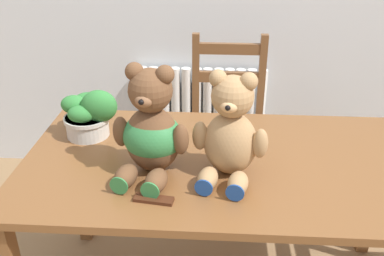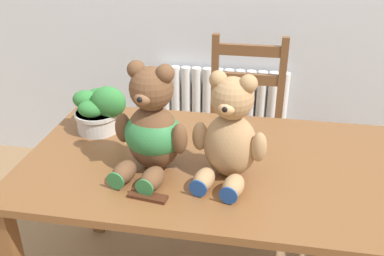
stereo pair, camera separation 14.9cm
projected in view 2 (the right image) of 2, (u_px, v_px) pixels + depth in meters
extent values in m
cylinder|color=white|center=(166.00, 118.00, 2.84)|extent=(0.06, 0.06, 0.73)
cylinder|color=white|center=(176.00, 119.00, 2.83)|extent=(0.06, 0.06, 0.73)
cylinder|color=white|center=(186.00, 120.00, 2.82)|extent=(0.06, 0.06, 0.73)
cylinder|color=white|center=(196.00, 120.00, 2.81)|extent=(0.06, 0.06, 0.73)
cylinder|color=white|center=(207.00, 121.00, 2.80)|extent=(0.06, 0.06, 0.73)
cylinder|color=white|center=(217.00, 122.00, 2.79)|extent=(0.06, 0.06, 0.73)
cylinder|color=white|center=(227.00, 123.00, 2.78)|extent=(0.06, 0.06, 0.73)
cylinder|color=white|center=(238.00, 124.00, 2.77)|extent=(0.06, 0.06, 0.73)
cylinder|color=white|center=(248.00, 124.00, 2.76)|extent=(0.06, 0.06, 0.73)
cylinder|color=white|center=(259.00, 125.00, 2.75)|extent=(0.06, 0.06, 0.73)
cylinder|color=white|center=(270.00, 126.00, 2.73)|extent=(0.06, 0.06, 0.73)
cylinder|color=white|center=(280.00, 127.00, 2.72)|extent=(0.06, 0.06, 0.73)
cube|color=white|center=(220.00, 167.00, 2.94)|extent=(0.81, 0.10, 0.04)
cube|color=brown|center=(229.00, 165.00, 1.63)|extent=(1.57, 0.84, 0.03)
cube|color=brown|center=(94.00, 175.00, 2.24)|extent=(0.06, 0.06, 0.71)
cube|color=brown|center=(243.00, 143.00, 2.39)|extent=(0.41, 0.39, 0.03)
cube|color=brown|center=(273.00, 197.00, 2.31)|extent=(0.04, 0.04, 0.42)
cube|color=brown|center=(205.00, 190.00, 2.37)|extent=(0.04, 0.04, 0.42)
cube|color=brown|center=(278.00, 122.00, 2.48)|extent=(0.04, 0.04, 1.00)
cube|color=brown|center=(214.00, 117.00, 2.54)|extent=(0.04, 0.04, 1.00)
cube|color=brown|center=(250.00, 50.00, 2.32)|extent=(0.33, 0.03, 0.06)
cube|color=brown|center=(248.00, 79.00, 2.40)|extent=(0.33, 0.03, 0.06)
ellipsoid|color=brown|center=(154.00, 137.00, 1.54)|extent=(0.23, 0.21, 0.25)
sphere|color=brown|center=(151.00, 89.00, 1.45)|extent=(0.15, 0.15, 0.15)
sphere|color=brown|center=(165.00, 74.00, 1.41)|extent=(0.06, 0.06, 0.06)
sphere|color=brown|center=(136.00, 69.00, 1.44)|extent=(0.06, 0.06, 0.06)
ellipsoid|color=#8C5F3F|center=(144.00, 98.00, 1.41)|extent=(0.07, 0.07, 0.05)
sphere|color=black|center=(140.00, 100.00, 1.39)|extent=(0.02, 0.02, 0.02)
ellipsoid|color=brown|center=(179.00, 139.00, 1.47)|extent=(0.07, 0.07, 0.11)
ellipsoid|color=brown|center=(123.00, 128.00, 1.54)|extent=(0.07, 0.07, 0.11)
ellipsoid|color=brown|center=(152.00, 179.00, 1.45)|extent=(0.10, 0.13, 0.07)
cylinder|color=#337F42|center=(144.00, 188.00, 1.40)|extent=(0.06, 0.02, 0.06)
ellipsoid|color=brown|center=(124.00, 172.00, 1.49)|extent=(0.10, 0.13, 0.07)
cylinder|color=#337F42|center=(115.00, 181.00, 1.44)|extent=(0.06, 0.02, 0.06)
ellipsoid|color=#337F42|center=(153.00, 134.00, 1.53)|extent=(0.25, 0.23, 0.18)
ellipsoid|color=tan|center=(230.00, 145.00, 1.50)|extent=(0.22, 0.20, 0.23)
sphere|color=tan|center=(232.00, 98.00, 1.42)|extent=(0.15, 0.15, 0.15)
sphere|color=tan|center=(248.00, 84.00, 1.37)|extent=(0.06, 0.06, 0.06)
sphere|color=tan|center=(218.00, 80.00, 1.41)|extent=(0.06, 0.06, 0.06)
ellipsoid|color=#E5B279|center=(227.00, 107.00, 1.38)|extent=(0.07, 0.07, 0.05)
sphere|color=black|center=(225.00, 110.00, 1.35)|extent=(0.02, 0.02, 0.02)
ellipsoid|color=tan|center=(259.00, 147.00, 1.43)|extent=(0.06, 0.06, 0.11)
ellipsoid|color=tan|center=(200.00, 136.00, 1.50)|extent=(0.06, 0.06, 0.11)
ellipsoid|color=tan|center=(233.00, 186.00, 1.42)|extent=(0.09, 0.13, 0.07)
cylinder|color=#1E4793|center=(228.00, 196.00, 1.37)|extent=(0.06, 0.02, 0.06)
ellipsoid|color=tan|center=(204.00, 180.00, 1.45)|extent=(0.09, 0.13, 0.07)
cylinder|color=#1E4793|center=(198.00, 189.00, 1.40)|extent=(0.06, 0.02, 0.06)
cylinder|color=beige|center=(98.00, 121.00, 1.83)|extent=(0.18, 0.18, 0.09)
cylinder|color=beige|center=(97.00, 113.00, 1.82)|extent=(0.19, 0.19, 0.02)
ellipsoid|color=#337F38|center=(109.00, 102.00, 1.77)|extent=(0.15, 0.10, 0.14)
ellipsoid|color=#337F38|center=(100.00, 100.00, 1.86)|extent=(0.14, 0.10, 0.10)
ellipsoid|color=#337F38|center=(85.00, 99.00, 1.81)|extent=(0.11, 0.08, 0.08)
ellipsoid|color=#337F38|center=(91.00, 109.00, 1.76)|extent=(0.11, 0.08, 0.07)
cube|color=#472314|center=(148.00, 197.00, 1.41)|extent=(0.14, 0.06, 0.01)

